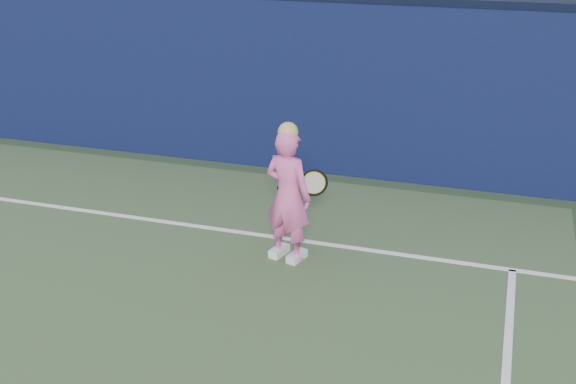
% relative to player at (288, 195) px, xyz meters
% --- Properties ---
extents(backstop_wall, '(24.00, 0.40, 2.50)m').
position_rel_player_xyz_m(backstop_wall, '(-2.35, 2.95, 0.48)').
color(backstop_wall, '#0E1C3E').
rests_on(backstop_wall, ground).
extents(player, '(0.63, 0.50, 1.61)m').
position_rel_player_xyz_m(player, '(0.00, 0.00, 0.00)').
color(player, pink).
rests_on(player, ground).
extents(racket, '(0.62, 0.15, 0.33)m').
position_rel_player_xyz_m(racket, '(0.13, 0.47, -0.02)').
color(racket, black).
rests_on(racket, ground).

